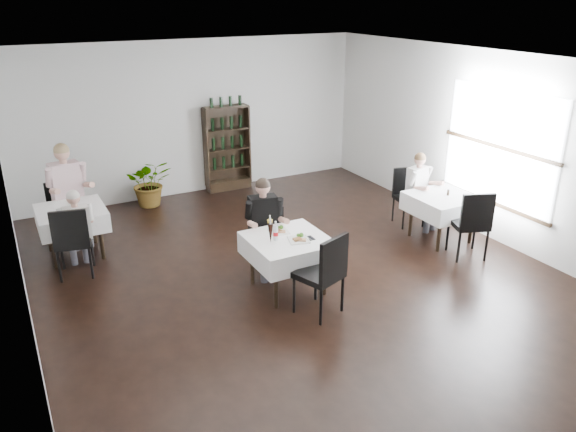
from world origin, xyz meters
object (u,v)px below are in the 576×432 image
(wine_shelf, at_px, (227,149))
(potted_tree, at_px, (150,182))
(main_table, at_px, (288,248))
(diner_main, at_px, (265,220))

(wine_shelf, distance_m, potted_tree, 1.74)
(main_table, bearing_deg, wine_shelf, 78.22)
(potted_tree, bearing_deg, main_table, -79.25)
(wine_shelf, xyz_separation_m, potted_tree, (-1.68, -0.21, -0.39))
(diner_main, bearing_deg, potted_tree, 101.67)
(main_table, relative_size, potted_tree, 1.12)
(main_table, distance_m, diner_main, 0.63)
(main_table, relative_size, diner_main, 0.72)
(wine_shelf, height_order, potted_tree, wine_shelf)
(wine_shelf, bearing_deg, diner_main, -104.39)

